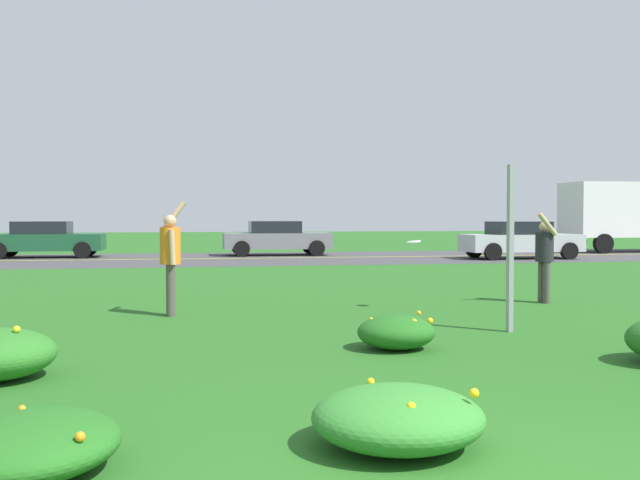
{
  "coord_description": "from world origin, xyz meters",
  "views": [
    {
      "loc": [
        -1.83,
        -3.29,
        1.65
      ],
      "look_at": [
        0.32,
        8.63,
        1.24
      ],
      "focal_mm": 39.7,
      "sensor_mm": 36.0,
      "label": 1
    }
  ],
  "objects": [
    {
      "name": "ground_plane",
      "position": [
        0.0,
        12.2,
        0.0
      ],
      "size": [
        120.0,
        120.0,
        0.0
      ],
      "primitive_type": "plane",
      "color": "#26601E"
    },
    {
      "name": "highway_strip",
      "position": [
        0.0,
        24.4,
        0.0
      ],
      "size": [
        120.0,
        8.91,
        0.01
      ],
      "primitive_type": "cube",
      "color": "#424244",
      "rests_on": "ground"
    },
    {
      "name": "highway_center_stripe",
      "position": [
        0.0,
        24.4,
        0.01
      ],
      "size": [
        120.0,
        0.16,
        0.0
      ],
      "primitive_type": "cube",
      "color": "yellow",
      "rests_on": "ground"
    },
    {
      "name": "daylily_clump_front_left",
      "position": [
        -0.4,
        1.52,
        0.21
      ],
      "size": [
        1.24,
        1.18,
        0.45
      ],
      "color": "#337F2D",
      "rests_on": "ground"
    },
    {
      "name": "daylily_clump_mid_left",
      "position": [
        0.65,
        5.12,
        0.21
      ],
      "size": [
        0.97,
        0.89,
        0.46
      ],
      "color": "#23661E",
      "rests_on": "ground"
    },
    {
      "name": "daylily_clump_mid_center",
      "position": [
        -2.91,
        1.45,
        0.19
      ],
      "size": [
        1.23,
        1.26,
        0.4
      ],
      "color": "#23661E",
      "rests_on": "ground"
    },
    {
      "name": "sign_post_near_path",
      "position": [
        2.61,
        6.1,
        1.19
      ],
      "size": [
        0.07,
        0.1,
        2.38
      ],
      "color": "#93969B",
      "rests_on": "ground"
    },
    {
      "name": "person_thrower_orange_shirt",
      "position": [
        -2.19,
        8.61,
        1.01
      ],
      "size": [
        0.44,
        0.51,
        1.91
      ],
      "color": "orange",
      "rests_on": "ground"
    },
    {
      "name": "person_catcher_dark_shirt",
      "position": [
        4.75,
        9.15,
        0.93
      ],
      "size": [
        0.44,
        0.51,
        1.73
      ],
      "color": "#232328",
      "rests_on": "ground"
    },
    {
      "name": "frisbee_white",
      "position": [
        2.01,
        8.67,
        1.2
      ],
      "size": [
        0.25,
        0.25,
        0.07
      ],
      "color": "white"
    },
    {
      "name": "car_dark_green_center_left",
      "position": [
        -7.65,
        26.4,
        0.74
      ],
      "size": [
        4.5,
        2.0,
        1.45
      ],
      "color": "#194C2D",
      "rests_on": "ground"
    },
    {
      "name": "car_gray_center_right",
      "position": [
        1.66,
        26.4,
        0.74
      ],
      "size": [
        4.5,
        2.0,
        1.45
      ],
      "color": "slate",
      "rests_on": "ground"
    },
    {
      "name": "car_silver_rightmost",
      "position": [
        10.74,
        22.39,
        0.74
      ],
      "size": [
        4.5,
        2.0,
        1.45
      ],
      "color": "#B7BABF",
      "rests_on": "ground"
    },
    {
      "name": "box_truck_white",
      "position": [
        18.31,
        26.4,
        1.8
      ],
      "size": [
        6.7,
        2.46,
        3.2
      ],
      "color": "silver",
      "rests_on": "ground"
    }
  ]
}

